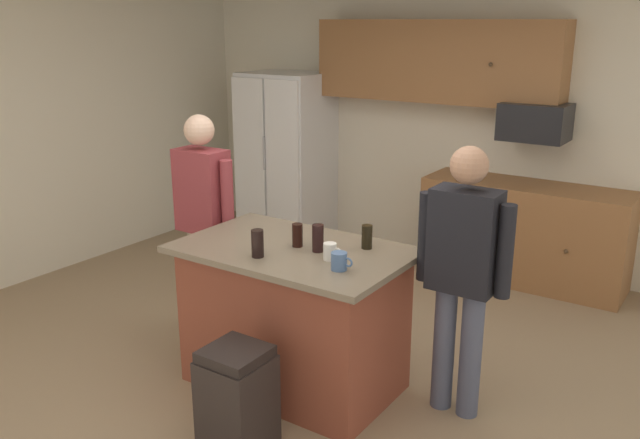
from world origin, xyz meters
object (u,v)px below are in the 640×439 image
trash_bin (237,400)px  person_host_foreground (203,211)px  glass_pilsner (258,243)px  tumbler_amber (297,235)px  person_guest_by_door (463,266)px  mug_blue_stoneware (339,261)px  glass_stout_tall (318,238)px  mug_ceramic_white (330,252)px  refrigerator (286,156)px  kitchen_island (294,316)px  glass_short_whisky (367,237)px  microwave_over_range (535,122)px

trash_bin → person_host_foreground: bearing=139.1°
glass_pilsner → tumbler_amber: bearing=73.5°
person_guest_by_door → tumbler_amber: 1.02m
person_host_foreground → mug_blue_stoneware: size_ratio=12.31×
glass_stout_tall → glass_pilsner: glass_stout_tall is taller
person_guest_by_door → mug_ceramic_white: bearing=10.7°
refrigerator → mug_blue_stoneware: (2.40, -2.71, 0.11)m
kitchen_island → mug_ceramic_white: (0.31, -0.06, 0.52)m
tumbler_amber → mug_ceramic_white: bearing=-16.5°
refrigerator → glass_stout_tall: size_ratio=10.47×
person_host_foreground → glass_short_whisky: person_host_foreground is taller
person_host_foreground → person_guest_by_door: size_ratio=1.01×
kitchen_island → person_guest_by_door: bearing=16.5°
kitchen_island → mug_blue_stoneware: bearing=-20.2°
refrigerator → trash_bin: refrigerator is taller
microwave_over_range → kitchen_island: 2.91m
tumbler_amber → glass_stout_tall: bearing=-2.4°
tumbler_amber → glass_short_whisky: (0.38, 0.21, 0.00)m
refrigerator → glass_short_whisky: refrigerator is taller
mug_blue_stoneware → glass_pilsner: glass_pilsner is taller
mug_ceramic_white → glass_short_whisky: size_ratio=0.81×
person_host_foreground → person_guest_by_door: (2.00, 0.03, -0.01)m
glass_short_whisky → person_guest_by_door: bearing=5.0°
glass_stout_tall → kitchen_island: bearing=-170.7°
microwave_over_range → tumbler_amber: size_ratio=3.84×
refrigerator → mug_blue_stoneware: 3.62m
refrigerator → trash_bin: (2.10, -3.28, -0.58)m
person_host_foreground → glass_stout_tall: bearing=3.3°
person_host_foreground → glass_short_whisky: (1.39, -0.02, 0.06)m
glass_stout_tall → trash_bin: glass_stout_tall is taller
kitchen_island → tumbler_amber: size_ratio=9.83×
refrigerator → glass_stout_tall: refrigerator is taller
tumbler_amber → mug_blue_stoneware: bearing=-24.5°
glass_pilsner → mug_blue_stoneware: bearing=9.7°
microwave_over_range → glass_stout_tall: 2.72m
refrigerator → kitchen_island: 3.24m
refrigerator → person_guest_by_door: (2.94, -2.25, 0.06)m
microwave_over_range → person_guest_by_door: 2.45m
glass_pilsner → refrigerator: bearing=123.8°
refrigerator → trash_bin: size_ratio=2.90×
refrigerator → tumbler_amber: bearing=-52.0°
kitchen_island → refrigerator: bearing=127.4°
refrigerator → glass_pilsner: size_ratio=10.61×
mug_ceramic_white → mug_blue_stoneware: same height
kitchen_island → glass_stout_tall: bearing=9.3°
mug_ceramic_white → person_guest_by_door: bearing=27.2°
mug_ceramic_white → tumbler_amber: size_ratio=0.83×
kitchen_island → mug_ceramic_white: bearing=-10.1°
mug_blue_stoneware → trash_bin: (-0.30, -0.57, -0.69)m
glass_stout_tall → glass_short_whisky: bearing=44.4°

